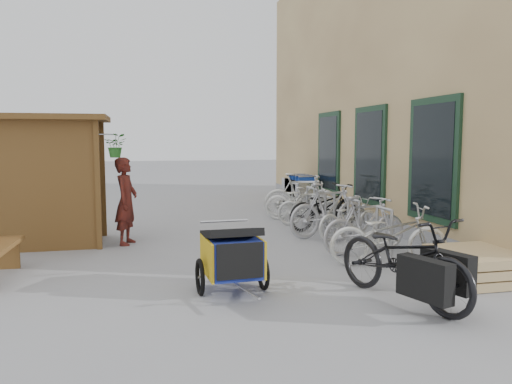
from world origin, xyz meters
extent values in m
plane|color=gray|center=(0.00, 0.00, 0.00)|extent=(80.00, 80.00, 0.00)
cube|color=#D3B679|center=(6.50, 4.50, 3.50)|extent=(6.00, 13.00, 7.00)
cube|color=gray|center=(3.58, 4.50, 0.15)|extent=(0.18, 13.00, 0.30)
cube|color=#16321F|center=(3.47, 0.50, 1.60)|extent=(0.06, 1.50, 2.20)
cube|color=black|center=(3.44, 0.50, 1.60)|extent=(0.02, 1.25, 1.95)
cube|color=#16321F|center=(3.47, 3.00, 1.60)|extent=(0.06, 1.50, 2.20)
cube|color=black|center=(3.44, 3.00, 1.60)|extent=(0.02, 1.25, 1.95)
cube|color=#16321F|center=(3.47, 5.50, 1.60)|extent=(0.06, 1.50, 2.20)
cube|color=black|center=(3.44, 5.50, 1.60)|extent=(0.02, 1.25, 1.95)
cube|color=brown|center=(-2.30, 1.85, 1.15)|extent=(0.09, 0.09, 2.30)
cube|color=brown|center=(-4.10, 3.15, 1.15)|extent=(0.09, 0.09, 2.30)
cube|color=brown|center=(-2.30, 3.15, 1.15)|extent=(0.09, 0.09, 2.30)
cube|color=brown|center=(-3.20, 1.88, 1.15)|extent=(1.80, 0.05, 2.30)
cube|color=brown|center=(-3.20, 3.12, 1.15)|extent=(1.80, 0.05, 2.30)
cube|color=brown|center=(-3.20, 2.50, 2.35)|extent=(2.15, 1.65, 0.10)
cube|color=brown|center=(-3.40, 2.50, 0.90)|extent=(1.30, 1.15, 0.04)
cube|color=brown|center=(-3.40, 2.50, 1.50)|extent=(1.30, 1.15, 0.04)
cylinder|color=#A5A8AD|center=(-2.12, 1.85, 2.05)|extent=(0.36, 0.02, 0.02)
imported|color=#286623|center=(-1.97, 1.85, 1.85)|extent=(0.38, 0.33, 0.42)
cylinder|color=#A5A8AD|center=(2.30, -0.25, 0.42)|extent=(0.05, 0.05, 0.84)
cylinder|color=#A5A8AD|center=(2.30, 0.25, 0.42)|extent=(0.05, 0.05, 0.84)
cylinder|color=#A5A8AD|center=(2.30, 0.00, 0.84)|extent=(0.05, 0.50, 0.05)
cylinder|color=#A5A8AD|center=(2.30, 0.95, 0.42)|extent=(0.05, 0.05, 0.84)
cylinder|color=#A5A8AD|center=(2.30, 1.45, 0.42)|extent=(0.05, 0.05, 0.84)
cylinder|color=#A5A8AD|center=(2.30, 1.20, 0.84)|extent=(0.05, 0.50, 0.05)
cylinder|color=#A5A8AD|center=(2.30, 2.15, 0.42)|extent=(0.05, 0.05, 0.84)
cylinder|color=#A5A8AD|center=(2.30, 2.65, 0.42)|extent=(0.05, 0.05, 0.84)
cylinder|color=#A5A8AD|center=(2.30, 2.40, 0.84)|extent=(0.05, 0.50, 0.05)
cylinder|color=#A5A8AD|center=(2.30, 3.35, 0.42)|extent=(0.05, 0.05, 0.84)
cylinder|color=#A5A8AD|center=(2.30, 3.85, 0.42)|extent=(0.05, 0.05, 0.84)
cylinder|color=#A5A8AD|center=(2.30, 3.60, 0.84)|extent=(0.05, 0.50, 0.05)
cylinder|color=#A5A8AD|center=(2.30, 4.55, 0.42)|extent=(0.05, 0.05, 0.84)
cylinder|color=#A5A8AD|center=(2.30, 5.05, 0.42)|extent=(0.05, 0.05, 0.84)
cylinder|color=#A5A8AD|center=(2.30, 4.80, 0.84)|extent=(0.05, 0.50, 0.05)
cube|color=tan|center=(3.00, -1.40, 0.07)|extent=(1.00, 1.20, 0.12)
cube|color=tan|center=(3.00, -1.40, 0.21)|extent=(1.00, 1.20, 0.12)
cube|color=tan|center=(3.00, -1.40, 0.35)|extent=(1.00, 1.20, 0.12)
cube|color=brown|center=(-3.60, 0.73, 0.21)|extent=(0.43, 0.08, 0.43)
cube|color=silver|center=(3.00, 6.28, 0.54)|extent=(0.50, 0.77, 0.47)
cube|color=#193FA7|center=(3.00, 5.89, 0.86)|extent=(0.50, 0.04, 0.16)
cylinder|color=silver|center=(3.00, 5.86, 0.93)|extent=(0.53, 0.03, 0.03)
cylinder|color=black|center=(2.80, 5.96, 0.05)|extent=(0.04, 0.11, 0.11)
cube|color=silver|center=(3.00, 6.60, 0.54)|extent=(0.50, 0.77, 0.47)
cube|color=#193FA7|center=(3.00, 6.21, 0.86)|extent=(0.50, 0.04, 0.16)
cylinder|color=silver|center=(3.00, 6.18, 0.93)|extent=(0.53, 0.03, 0.03)
cylinder|color=black|center=(2.80, 6.28, 0.05)|extent=(0.04, 0.11, 0.11)
cube|color=silver|center=(3.00, 6.92, 0.54)|extent=(0.50, 0.77, 0.47)
cube|color=#193FA7|center=(3.00, 6.53, 0.86)|extent=(0.50, 0.04, 0.16)
cylinder|color=silver|center=(3.00, 6.50, 0.93)|extent=(0.53, 0.03, 0.03)
cylinder|color=black|center=(2.80, 6.60, 0.05)|extent=(0.04, 0.11, 0.11)
cube|color=silver|center=(3.00, 7.23, 0.54)|extent=(0.50, 0.77, 0.47)
cube|color=#193FA7|center=(3.00, 6.84, 0.86)|extent=(0.50, 0.04, 0.16)
cylinder|color=silver|center=(3.00, 6.82, 0.93)|extent=(0.53, 0.03, 0.03)
cylinder|color=black|center=(2.80, 6.92, 0.05)|extent=(0.04, 0.11, 0.11)
cube|color=#1B2498|center=(-0.43, -1.15, 0.47)|extent=(0.66, 0.85, 0.48)
cube|color=gold|center=(-0.76, -1.17, 0.47)|extent=(0.07, 0.82, 0.48)
cube|color=gold|center=(-0.11, -1.13, 0.47)|extent=(0.07, 0.82, 0.48)
cube|color=black|center=(-0.41, -1.58, 0.50)|extent=(0.58, 0.06, 0.44)
cube|color=black|center=(-0.44, -1.10, 0.76)|extent=(0.72, 0.82, 0.23)
torus|color=black|center=(-0.85, -1.17, 0.22)|extent=(0.08, 0.48, 0.47)
torus|color=black|center=(-0.02, -1.13, 0.22)|extent=(0.08, 0.48, 0.47)
cylinder|color=#B7B7BC|center=(-0.40, -1.85, 0.22)|extent=(0.07, 0.70, 0.03)
cylinder|color=#B7B7BC|center=(-0.46, -0.70, 0.85)|extent=(0.66, 0.06, 0.03)
imported|color=black|center=(1.49, -2.03, 0.54)|extent=(1.31, 2.17, 1.08)
cube|color=black|center=(1.42, -2.63, 0.45)|extent=(0.37, 0.67, 0.45)
cube|color=black|center=(1.86, -2.38, 0.45)|extent=(0.37, 0.67, 0.45)
cube|color=orange|center=(1.64, -2.50, 0.50)|extent=(0.17, 0.21, 0.12)
imported|color=maroon|center=(-1.83, 2.18, 0.82)|extent=(0.55, 0.69, 1.63)
imported|color=silver|center=(2.17, -0.40, 0.48)|extent=(1.93, 0.99, 0.97)
imported|color=#B6B5BA|center=(2.18, 0.46, 0.50)|extent=(1.73, 0.77, 1.00)
imported|color=silver|center=(2.46, 1.78, 0.41)|extent=(1.65, 1.04, 0.82)
imported|color=#B6B5BA|center=(2.12, 2.01, 0.55)|extent=(1.90, 0.94, 1.10)
imported|color=black|center=(2.35, 2.85, 0.49)|extent=(1.99, 1.23, 0.99)
imported|color=silver|center=(2.19, 3.33, 0.44)|extent=(1.53, 0.74, 0.89)
imported|color=silver|center=(2.27, 4.15, 0.47)|extent=(1.89, 1.14, 0.94)
imported|color=silver|center=(2.36, 4.51, 0.56)|extent=(1.94, 1.03, 1.12)
camera|label=1|loc=(-1.56, -7.35, 1.96)|focal=35.00mm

